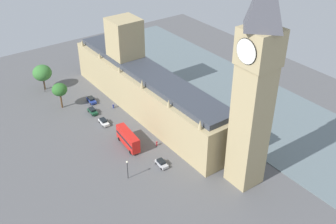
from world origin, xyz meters
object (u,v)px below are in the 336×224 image
Objects in this scene: car_silver_trailing at (161,163)px; pedestrian_by_river_gate at (113,106)px; car_dark_green_leading at (93,111)px; pedestrian_corner at (157,143)px; plane_tree_midblock at (42,73)px; street_lamp_slot_10 at (127,166)px; car_white_kerbside at (104,122)px; plane_tree_under_trees at (60,90)px; street_lamp_opposite_hall at (43,82)px; car_blue_near_tower at (91,100)px; clock_tower at (256,80)px; double_decker_bus_far_end at (128,138)px; parliament_building at (145,86)px.

pedestrian_by_river_gate is at bearing -93.87° from car_silver_trailing.
pedestrian_corner is at bearing 106.25° from car_dark_green_leading.
car_dark_green_leading is 0.48× the size of plane_tree_midblock.
car_silver_trailing is 60.77m from plane_tree_midblock.
car_dark_green_leading is at bearing -101.90° from street_lamp_slot_10.
plane_tree_under_trees reaches higher than car_white_kerbside.
car_white_kerbside is at bearing 102.74° from street_lamp_opposite_hall.
plane_tree_midblock reaches higher than pedestrian_corner.
car_white_kerbside is (3.11, 14.57, -0.00)m from car_blue_near_tower.
clock_tower is at bearing 113.58° from car_white_kerbside.
street_lamp_slot_10 is at bearing 89.25° from plane_tree_midblock.
double_decker_bus_far_end is at bearing -61.26° from clock_tower.
clock_tower reaches higher than street_lamp_opposite_hall.
clock_tower is at bearing 109.39° from car_dark_green_leading.
plane_tree_midblock is (22.24, -31.83, -1.58)m from parliament_building.
parliament_building is at bearing -89.14° from clock_tower.
car_silver_trailing is (0.26, 41.71, -0.00)m from car_blue_near_tower.
car_dark_green_leading is 0.98× the size of car_white_kerbside.
pedestrian_corner is (-6.92, 26.69, -0.17)m from car_dark_green_leading.
car_white_kerbside is at bearing 110.32° from plane_tree_under_trees.
parliament_building is 38.86m from plane_tree_midblock.
pedestrian_corner is 53.51m from plane_tree_midblock.
car_blue_near_tower is at bearing 117.30° from plane_tree_midblock.
street_lamp_opposite_hall is (0.73, 1.85, -2.42)m from plane_tree_midblock.
street_lamp_opposite_hall is at bearing 116.21° from pedestrian_by_river_gate.
pedestrian_corner is 0.27× the size of street_lamp_opposite_hall.
car_silver_trailing is 34.23m from pedestrian_by_river_gate.
car_blue_near_tower is at bearing -99.24° from car_white_kerbside.
car_blue_near_tower is 19.40m from street_lamp_opposite_hall.
clock_tower reaches higher than double_decker_bus_far_end.
car_dark_green_leading is 7.87m from car_white_kerbside.
pedestrian_corner is at bearing -94.82° from pedestrian_by_river_gate.
plane_tree_midblock is 15.50m from plane_tree_under_trees.
plane_tree_midblock is at bearing -92.43° from pedestrian_corner.
pedestrian_by_river_gate is 25.63m from pedestrian_corner.
plane_tree_midblock is at bearing -73.35° from clock_tower.
parliament_building is 31.76m from car_silver_trailing.
street_lamp_opposite_hall is 1.04× the size of street_lamp_slot_10.
street_lamp_opposite_hall is (14.22, -24.02, 3.37)m from pedestrian_by_river_gate.
parliament_building is 45.75× the size of pedestrian_corner.
street_lamp_opposite_hall reaches higher than pedestrian_by_river_gate.
pedestrian_corner is 16.20m from street_lamp_slot_10.
plane_tree_under_trees reaches higher than street_lamp_slot_10.
plane_tree_under_trees reaches higher than double_decker_bus_far_end.
car_blue_near_tower is at bearing 164.61° from plane_tree_under_trees.
pedestrian_by_river_gate is 36.04m from street_lamp_slot_10.
car_blue_near_tower is 8.80m from pedestrian_by_river_gate.
car_dark_green_leading is (16.52, -51.83, -27.93)m from clock_tower.
car_dark_green_leading is at bearing -92.39° from pedestrian_corner.
plane_tree_under_trees reaches higher than car_blue_near_tower.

